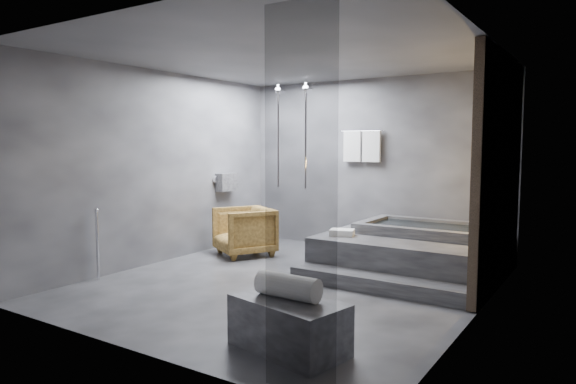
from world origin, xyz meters
The scene contains 7 objects.
room centered at (0.40, 0.24, 1.73)m, with size 5.00×5.04×2.82m.
tub_deck centered at (1.05, 1.45, 0.25)m, with size 2.20×2.00×0.50m, color #313234.
tub_step centered at (1.05, 0.27, 0.09)m, with size 2.20×0.36×0.18m, color #313234.
concrete_bench centered at (1.13, -1.78, 0.22)m, with size 0.97×0.54×0.44m, color #303033.
driftwood_chair centered at (-1.49, 1.00, 0.38)m, with size 0.81×0.83×0.76m, color #4E3513.
rolled_towel centered at (1.11, -1.76, 0.54)m, with size 0.21×0.21×0.57m, color white.
deck_towel centered at (0.29, 0.87, 0.54)m, with size 0.32×0.23×0.08m, color white.
Camera 1 is at (3.40, -5.30, 1.73)m, focal length 32.00 mm.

